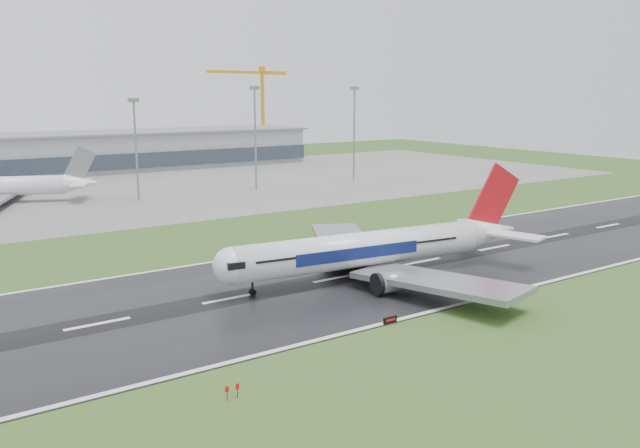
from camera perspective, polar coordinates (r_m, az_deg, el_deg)
ground at (r=101.03m, az=-8.00°, el=-6.59°), size 520.00×520.00×0.00m
runway at (r=101.01m, az=-8.00°, el=-6.56°), size 400.00×45.00×0.10m
apron at (r=217.93m, az=-22.66°, el=2.35°), size 400.00×130.00×0.08m
terminal at (r=275.83m, az=-25.33°, el=5.43°), size 240.00×36.00×15.00m
main_airliner at (r=110.21m, az=5.47°, el=-0.22°), size 66.00×63.51×17.62m
tower_crane at (r=327.91m, az=-5.08°, el=9.82°), size 45.01×5.81×44.37m
runway_sign at (r=90.09m, az=6.22°, el=-8.45°), size 2.31×0.52×1.04m
floodmast_3 at (r=197.11m, az=-15.93°, el=6.13°), size 0.64×0.64×28.72m
floodmast_4 at (r=212.56m, az=-5.73°, el=7.35°), size 0.64×0.64×32.37m
floodmast_5 at (r=234.28m, az=3.03°, el=7.78°), size 0.64×0.64×32.49m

